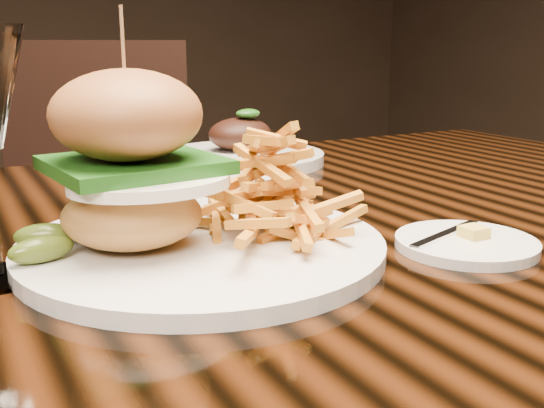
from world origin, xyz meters
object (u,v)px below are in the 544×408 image
burger_plate (199,190)px  dining_table (224,283)px  far_dish (240,153)px  chair_far (96,214)px

burger_plate → dining_table: bearing=61.8°
dining_table → burger_plate: burger_plate is taller
burger_plate → far_dish: bearing=65.5°
chair_far → far_dish: bearing=-57.1°
dining_table → chair_far: size_ratio=1.68×
far_dish → burger_plate: bearing=-119.9°
burger_plate → far_dish: size_ratio=1.24×
burger_plate → chair_far: burger_plate is taller
burger_plate → far_dish: burger_plate is taller
burger_plate → chair_far: (0.11, 0.99, -0.27)m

